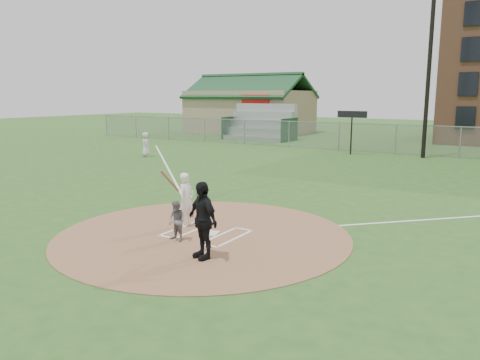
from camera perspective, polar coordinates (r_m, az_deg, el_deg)
The scene contains 14 objects.
ground at distance 13.57m, azimuth -4.49°, elevation -6.70°, with size 140.00×140.00×0.00m, color #29541D.
dirt_circle at distance 13.57m, azimuth -4.49°, elevation -6.66°, with size 8.40×8.40×0.02m, color #986747.
home_plate at distance 13.61m, azimuth -3.73°, elevation -6.47°, with size 0.48×0.48×0.03m, color silver.
foul_line_third at distance 25.94m, azimuth -8.77°, elevation 1.42°, with size 0.10×24.00×0.01m, color white.
catcher at distance 12.91m, azimuth -7.73°, elevation -4.99°, with size 0.54×0.42×1.12m, color slate.
umpire at distance 11.41m, azimuth -4.59°, elevation -4.90°, with size 1.12×0.47×1.91m, color black.
ondeck_player at distance 31.09m, azimuth -11.41°, elevation 4.27°, with size 0.78×0.51×1.60m, color silver.
batters_boxes at distance 13.68m, azimuth -4.12°, elevation -6.45°, with size 2.08×1.88×0.01m.
batter_at_plate at distance 14.26m, azimuth -6.56°, elevation -2.37°, with size 0.66×0.99×1.78m.
outfield_fence at distance 33.47m, azimuth 18.45°, elevation 4.74°, with size 56.08×0.08×2.03m.
bleachers at distance 42.15m, azimuth 2.36°, elevation 7.08°, with size 6.08×3.20×3.20m.
clubhouse at distance 50.49m, azimuth 1.22°, elevation 8.53°, with size 12.20×8.71×6.23m.
light_pole at distance 32.06m, azimuth 22.18°, elevation 14.31°, with size 1.20×0.30×12.22m.
scoreboard_sign at distance 32.33m, azimuth 13.49°, elevation 7.24°, with size 2.00×0.10×2.93m.
Camera 1 is at (7.72, -10.43, 3.96)m, focal length 35.00 mm.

